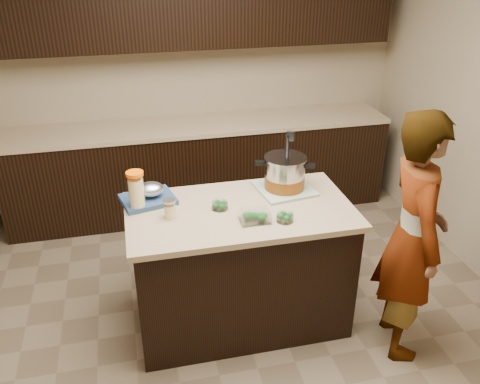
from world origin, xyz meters
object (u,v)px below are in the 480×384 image
at_px(island, 240,266).
at_px(person, 413,238).
at_px(stock_pot, 285,175).
at_px(lemonade_pitcher, 137,193).

relative_size(island, person, 0.89).
distance_m(island, stock_pot, 0.69).
relative_size(island, lemonade_pitcher, 5.53).
distance_m(stock_pot, lemonade_pitcher, 1.00).
distance_m(stock_pot, person, 0.92).
relative_size(stock_pot, person, 0.25).
height_order(stock_pot, lemonade_pitcher, stock_pot).
bearing_deg(person, lemonade_pitcher, 82.87).
bearing_deg(island, stock_pot, 28.05).
height_order(stock_pot, person, person).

